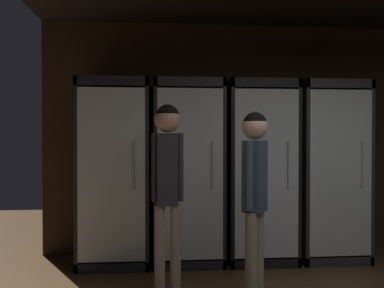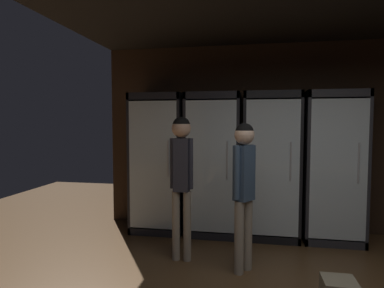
{
  "view_description": "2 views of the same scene",
  "coord_description": "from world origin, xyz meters",
  "px_view_note": "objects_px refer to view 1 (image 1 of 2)",
  "views": [
    {
      "loc": [
        -1.58,
        -1.68,
        1.4
      ],
      "look_at": [
        -1.25,
        2.43,
        1.34
      ],
      "focal_mm": 35.82,
      "sensor_mm": 36.0,
      "label": 1
    },
    {
      "loc": [
        -0.73,
        -2.07,
        1.63
      ],
      "look_at": [
        -1.53,
        2.29,
        1.34
      ],
      "focal_mm": 30.56,
      "sensor_mm": 36.0,
      "label": 2
    }
  ],
  "objects_px": {
    "shopper_near": "(168,172)",
    "shopper_far": "(255,184)",
    "cooler_left": "(188,174)",
    "cooler_right": "(326,172)",
    "cooler_center": "(258,172)",
    "cooler_far_left": "(116,174)"
  },
  "relations": [
    {
      "from": "cooler_far_left",
      "to": "cooler_right",
      "type": "distance_m",
      "value": 2.46
    },
    {
      "from": "cooler_far_left",
      "to": "cooler_left",
      "type": "xyz_separation_m",
      "value": [
        0.82,
        0.0,
        -0.0
      ]
    },
    {
      "from": "cooler_far_left",
      "to": "cooler_center",
      "type": "height_order",
      "value": "same"
    },
    {
      "from": "cooler_far_left",
      "to": "shopper_near",
      "type": "bearing_deg",
      "value": -62.24
    },
    {
      "from": "cooler_right",
      "to": "shopper_far",
      "type": "distance_m",
      "value": 1.71
    },
    {
      "from": "shopper_far",
      "to": "cooler_center",
      "type": "bearing_deg",
      "value": 74.42
    },
    {
      "from": "shopper_near",
      "to": "shopper_far",
      "type": "relative_size",
      "value": 1.04
    },
    {
      "from": "cooler_far_left",
      "to": "cooler_left",
      "type": "relative_size",
      "value": 1.0
    },
    {
      "from": "cooler_left",
      "to": "shopper_far",
      "type": "relative_size",
      "value": 1.26
    },
    {
      "from": "cooler_left",
      "to": "cooler_right",
      "type": "distance_m",
      "value": 1.64
    },
    {
      "from": "cooler_right",
      "to": "shopper_near",
      "type": "xyz_separation_m",
      "value": [
        -1.89,
        -1.08,
        0.12
      ]
    },
    {
      "from": "cooler_far_left",
      "to": "shopper_far",
      "type": "bearing_deg",
      "value": -43.91
    },
    {
      "from": "cooler_right",
      "to": "shopper_far",
      "type": "height_order",
      "value": "cooler_right"
    },
    {
      "from": "cooler_center",
      "to": "shopper_far",
      "type": "bearing_deg",
      "value": -105.58
    },
    {
      "from": "cooler_right",
      "to": "cooler_left",
      "type": "bearing_deg",
      "value": -179.99
    },
    {
      "from": "shopper_far",
      "to": "shopper_near",
      "type": "bearing_deg",
      "value": 167.19
    },
    {
      "from": "cooler_center",
      "to": "cooler_left",
      "type": "bearing_deg",
      "value": 179.85
    },
    {
      "from": "shopper_near",
      "to": "cooler_center",
      "type": "bearing_deg",
      "value": 45.2
    },
    {
      "from": "cooler_far_left",
      "to": "cooler_right",
      "type": "height_order",
      "value": "same"
    },
    {
      "from": "cooler_right",
      "to": "shopper_near",
      "type": "bearing_deg",
      "value": -150.26
    },
    {
      "from": "shopper_near",
      "to": "shopper_far",
      "type": "height_order",
      "value": "shopper_near"
    },
    {
      "from": "cooler_right",
      "to": "shopper_near",
      "type": "relative_size",
      "value": 1.21
    }
  ]
}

